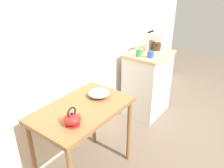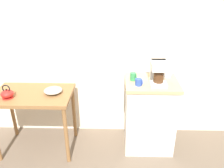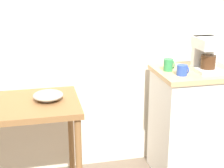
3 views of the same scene
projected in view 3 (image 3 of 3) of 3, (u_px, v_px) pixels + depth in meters
back_wall at (97, 1)px, 2.63m from camera, size 4.40×0.10×2.80m
wooden_table at (13, 118)px, 2.30m from camera, size 0.90×0.56×0.77m
kitchen_counter at (191, 123)px, 2.74m from camera, size 0.60×0.50×0.90m
bowl_stoneware at (48, 95)px, 2.31m from camera, size 0.21×0.21×0.06m
coffee_maker at (207, 53)px, 2.53m from camera, size 0.18×0.22×0.26m
mug_tall_green at (169, 65)px, 2.57m from camera, size 0.08×0.07×0.09m
mug_blue at (182, 70)px, 2.46m from camera, size 0.08×0.08×0.08m
table_clock at (211, 58)px, 2.74m from camera, size 0.12×0.06×0.13m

